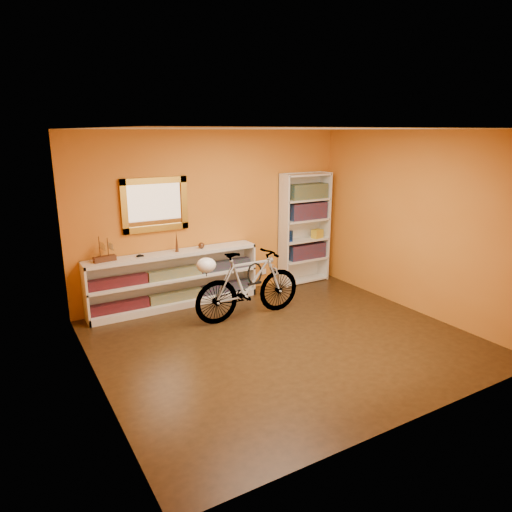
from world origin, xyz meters
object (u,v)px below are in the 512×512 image
bicycle (249,284)px  helmet (206,265)px  bookcase (304,229)px  console_unit (175,280)px

bicycle → helmet: 0.74m
helmet → bookcase: bearing=22.3°
bicycle → console_unit: bearing=40.0°
bicycle → helmet: (-0.64, 0.01, 0.37)m
console_unit → helmet: size_ratio=9.83×
console_unit → helmet: 1.02m
bookcase → helmet: bookcase is taller
console_unit → bicycle: bearing=-50.5°
bookcase → bicycle: size_ratio=1.14×
bookcase → helmet: size_ratio=7.19×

